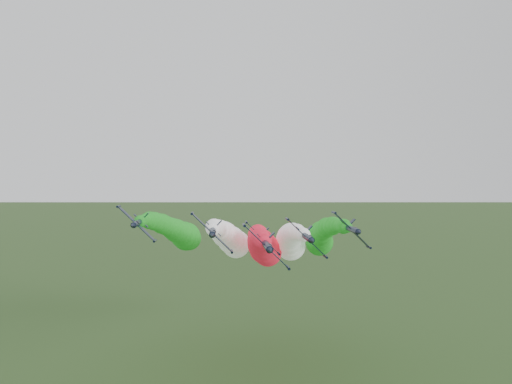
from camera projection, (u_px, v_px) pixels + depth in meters
jet_lead at (264, 247)px, 121.47m from camera, size 13.64×69.95×17.72m
jet_inner_left at (229, 238)px, 131.06m from camera, size 13.90×70.20×17.98m
jet_inner_right at (290, 241)px, 131.86m from camera, size 13.49×69.74×17.52m
jet_outer_left at (177, 232)px, 140.73m from camera, size 13.65×69.95×17.73m
jet_outer_right at (321, 236)px, 140.19m from camera, size 14.12×70.42×18.19m
jet_trail at (262, 241)px, 149.05m from camera, size 13.51×69.81×17.59m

